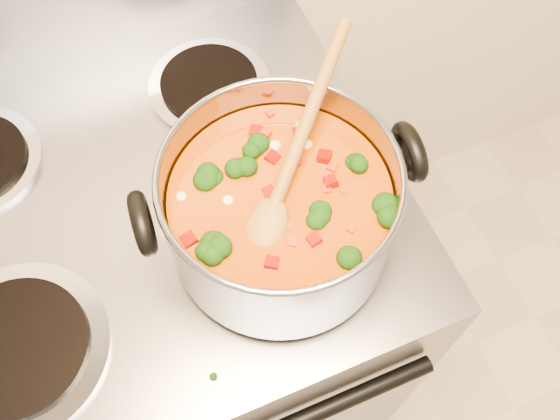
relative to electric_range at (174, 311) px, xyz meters
The scene contains 4 objects.
electric_range is the anchor object (origin of this frame).
stockpot 0.59m from the electric_range, 38.37° to the right, with size 0.34×0.28×0.17m.
wooden_spoon 0.64m from the electric_range, 32.67° to the right, with size 0.24×0.24×0.10m.
cooktop_crumbs 0.49m from the electric_range, 14.68° to the right, with size 0.34×0.29×0.01m.
Camera 1 is at (0.07, 0.70, 1.67)m, focal length 40.00 mm.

